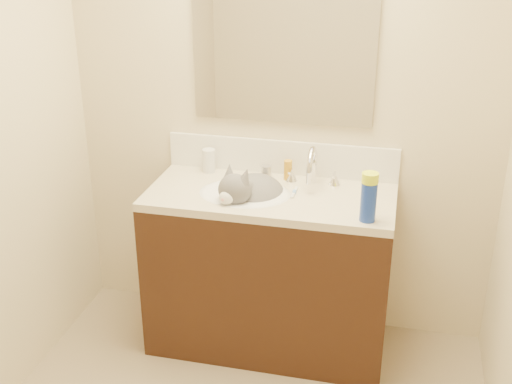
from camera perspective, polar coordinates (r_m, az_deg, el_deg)
The scene contains 16 objects.
room_shell at distance 2.00m, azimuth -4.42°, elevation 5.59°, with size 2.24×2.54×2.52m.
vanity_cabinet at distance 3.31m, azimuth 1.22°, elevation -7.25°, with size 1.20×0.55×0.82m, color black.
counter_slab at distance 3.11m, azimuth 1.29°, elevation -0.42°, with size 1.20×0.55×0.04m, color beige.
basin at distance 3.13m, azimuth -0.98°, elevation -1.27°, with size 0.45×0.36×0.14m, color white.
faucet at distance 3.17m, azimuth 5.01°, elevation 2.01°, with size 0.28×0.20×0.21m.
cat at distance 3.13m, azimuth -0.44°, elevation -0.39°, with size 0.41×0.46×0.33m.
backsplash at distance 3.31m, azimuth 2.25°, elevation 3.11°, with size 1.20×0.02×0.18m, color white.
mirror at distance 3.16m, azimuth 2.43°, elevation 13.20°, with size 0.90×0.02×0.80m, color white.
pill_bottle at distance 3.36m, azimuth -4.21°, elevation 2.81°, with size 0.07×0.07×0.12m, color silver.
pill_label at distance 3.36m, azimuth -4.20°, elevation 2.55°, with size 0.06×0.06×0.04m, color orange.
silver_jar at distance 3.29m, azimuth 0.90°, elevation 1.86°, with size 0.05×0.05×0.06m, color #B7B7BC.
amber_bottle at distance 3.25m, azimuth 2.86°, elevation 1.96°, with size 0.04×0.04×0.10m, color #C98E17.
toothbrush at distance 3.10m, azimuth 3.43°, elevation -0.04°, with size 0.01×0.13×0.01m, color silver.
toothbrush_head at distance 3.10m, azimuth 3.43°, elevation 0.00°, with size 0.01×0.03×0.01m, color #6FA1ED.
spray_can at distance 2.83m, azimuth 9.97°, elevation -0.76°, with size 0.07×0.07×0.19m, color #1733A1.
spray_cap at distance 2.79m, azimuth 10.12°, elevation 1.24°, with size 0.07×0.07×0.04m, color #D9F119.
Camera 1 is at (0.58, -1.81, 2.09)m, focal length 45.00 mm.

